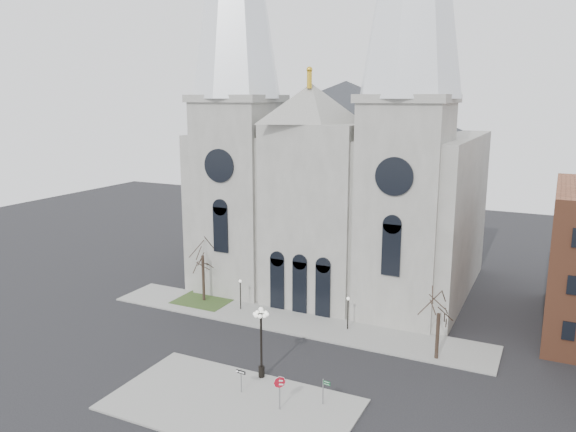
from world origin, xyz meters
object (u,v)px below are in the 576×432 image
at_px(globe_lamp, 261,333).
at_px(street_name_sign, 324,389).
at_px(stop_sign, 280,386).
at_px(one_way_sign, 241,376).

relative_size(globe_lamp, street_name_sign, 2.97).
height_order(stop_sign, one_way_sign, stop_sign).
relative_size(stop_sign, one_way_sign, 1.37).
relative_size(globe_lamp, one_way_sign, 3.13).
bearing_deg(one_way_sign, stop_sign, -10.31).
distance_m(globe_lamp, street_name_sign, 6.78).
bearing_deg(stop_sign, globe_lamp, 113.07).
height_order(stop_sign, globe_lamp, globe_lamp).
distance_m(stop_sign, street_name_sign, 3.34).
bearing_deg(street_name_sign, one_way_sign, -164.73).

